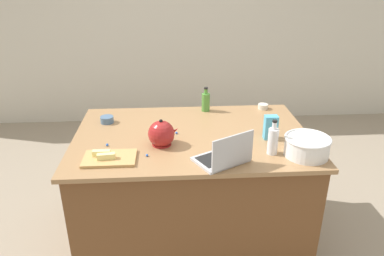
{
  "coord_description": "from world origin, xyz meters",
  "views": [
    {
      "loc": [
        -0.15,
        -2.38,
        2.02
      ],
      "look_at": [
        0.0,
        0.0,
        0.95
      ],
      "focal_mm": 34.3,
      "sensor_mm": 36.0,
      "label": 1
    }
  ],
  "objects_px": {
    "butter_stick_right": "(101,153)",
    "ramekin_small": "(107,120)",
    "mixing_bowl_large": "(307,146)",
    "cutting_board": "(110,158)",
    "bottle_vinegar": "(273,140)",
    "candy_bag": "(271,127)",
    "laptop": "(224,156)",
    "ramekin_medium": "(263,106)",
    "bottle_olive": "(206,102)",
    "butter_stick_left": "(106,156)",
    "kettle": "(162,134)"
  },
  "relations": [
    {
      "from": "kettle",
      "to": "butter_stick_right",
      "type": "bearing_deg",
      "value": -156.41
    },
    {
      "from": "butter_stick_right",
      "to": "candy_bag",
      "type": "bearing_deg",
      "value": 10.65
    },
    {
      "from": "bottle_olive",
      "to": "candy_bag",
      "type": "height_order",
      "value": "bottle_olive"
    },
    {
      "from": "bottle_olive",
      "to": "ramekin_medium",
      "type": "xyz_separation_m",
      "value": [
        0.49,
        0.01,
        -0.06
      ]
    },
    {
      "from": "laptop",
      "to": "mixing_bowl_large",
      "type": "bearing_deg",
      "value": 6.92
    },
    {
      "from": "laptop",
      "to": "bottle_olive",
      "type": "bearing_deg",
      "value": 91.77
    },
    {
      "from": "laptop",
      "to": "ramekin_small",
      "type": "height_order",
      "value": "laptop"
    },
    {
      "from": "ramekin_small",
      "to": "ramekin_medium",
      "type": "bearing_deg",
      "value": 9.54
    },
    {
      "from": "bottle_vinegar",
      "to": "candy_bag",
      "type": "xyz_separation_m",
      "value": [
        0.04,
        0.22,
        -0.01
      ]
    },
    {
      "from": "mixing_bowl_large",
      "to": "bottle_olive",
      "type": "xyz_separation_m",
      "value": [
        -0.56,
        0.82,
        0.01
      ]
    },
    {
      "from": "ramekin_medium",
      "to": "butter_stick_right",
      "type": "bearing_deg",
      "value": -147.32
    },
    {
      "from": "laptop",
      "to": "kettle",
      "type": "bearing_deg",
      "value": 144.4
    },
    {
      "from": "mixing_bowl_large",
      "to": "cutting_board",
      "type": "distance_m",
      "value": 1.24
    },
    {
      "from": "kettle",
      "to": "candy_bag",
      "type": "distance_m",
      "value": 0.75
    },
    {
      "from": "bottle_olive",
      "to": "butter_stick_left",
      "type": "relative_size",
      "value": 1.84
    },
    {
      "from": "bottle_olive",
      "to": "mixing_bowl_large",
      "type": "bearing_deg",
      "value": -55.5
    },
    {
      "from": "butter_stick_right",
      "to": "ramekin_medium",
      "type": "relative_size",
      "value": 1.32
    },
    {
      "from": "kettle",
      "to": "ramekin_medium",
      "type": "bearing_deg",
      "value": 36.23
    },
    {
      "from": "kettle",
      "to": "butter_stick_right",
      "type": "xyz_separation_m",
      "value": [
        -0.38,
        -0.16,
        -0.04
      ]
    },
    {
      "from": "bottle_vinegar",
      "to": "bottle_olive",
      "type": "distance_m",
      "value": 0.86
    },
    {
      "from": "cutting_board",
      "to": "candy_bag",
      "type": "relative_size",
      "value": 1.92
    },
    {
      "from": "laptop",
      "to": "mixing_bowl_large",
      "type": "distance_m",
      "value": 0.54
    },
    {
      "from": "laptop",
      "to": "bottle_olive",
      "type": "relative_size",
      "value": 1.87
    },
    {
      "from": "mixing_bowl_large",
      "to": "bottle_olive",
      "type": "relative_size",
      "value": 1.44
    },
    {
      "from": "mixing_bowl_large",
      "to": "candy_bag",
      "type": "xyz_separation_m",
      "value": [
        -0.17,
        0.26,
        0.02
      ]
    },
    {
      "from": "cutting_board",
      "to": "ramekin_medium",
      "type": "distance_m",
      "value": 1.42
    },
    {
      "from": "butter_stick_left",
      "to": "butter_stick_right",
      "type": "bearing_deg",
      "value": 128.53
    },
    {
      "from": "ramekin_small",
      "to": "laptop",
      "type": "bearing_deg",
      "value": -40.1
    },
    {
      "from": "mixing_bowl_large",
      "to": "cutting_board",
      "type": "relative_size",
      "value": 0.89
    },
    {
      "from": "cutting_board",
      "to": "ramekin_medium",
      "type": "height_order",
      "value": "ramekin_medium"
    },
    {
      "from": "laptop",
      "to": "butter_stick_left",
      "type": "distance_m",
      "value": 0.73
    },
    {
      "from": "ramekin_medium",
      "to": "butter_stick_left",
      "type": "bearing_deg",
      "value": -145.05
    },
    {
      "from": "kettle",
      "to": "butter_stick_right",
      "type": "height_order",
      "value": "kettle"
    },
    {
      "from": "butter_stick_left",
      "to": "candy_bag",
      "type": "bearing_deg",
      "value": 13.25
    },
    {
      "from": "butter_stick_left",
      "to": "ramekin_small",
      "type": "height_order",
      "value": "butter_stick_left"
    },
    {
      "from": "cutting_board",
      "to": "candy_bag",
      "type": "xyz_separation_m",
      "value": [
        1.08,
        0.23,
        0.08
      ]
    },
    {
      "from": "cutting_board",
      "to": "kettle",
      "type": "bearing_deg",
      "value": 29.97
    },
    {
      "from": "candy_bag",
      "to": "ramekin_medium",
      "type": "bearing_deg",
      "value": 80.91
    },
    {
      "from": "kettle",
      "to": "candy_bag",
      "type": "height_order",
      "value": "kettle"
    },
    {
      "from": "butter_stick_right",
      "to": "ramekin_small",
      "type": "relative_size",
      "value": 1.09
    },
    {
      "from": "bottle_vinegar",
      "to": "ramekin_small",
      "type": "relative_size",
      "value": 2.3
    },
    {
      "from": "kettle",
      "to": "butter_stick_left",
      "type": "distance_m",
      "value": 0.4
    },
    {
      "from": "bottle_vinegar",
      "to": "ramekin_small",
      "type": "distance_m",
      "value": 1.27
    },
    {
      "from": "butter_stick_left",
      "to": "ramekin_small",
      "type": "bearing_deg",
      "value": 97.8
    },
    {
      "from": "laptop",
      "to": "candy_bag",
      "type": "xyz_separation_m",
      "value": [
        0.37,
        0.32,
        0.04
      ]
    },
    {
      "from": "laptop",
      "to": "ramekin_small",
      "type": "xyz_separation_m",
      "value": [
        -0.81,
        0.68,
        -0.02
      ]
    },
    {
      "from": "laptop",
      "to": "ramekin_medium",
      "type": "height_order",
      "value": "laptop"
    },
    {
      "from": "mixing_bowl_large",
      "to": "ramekin_small",
      "type": "relative_size",
      "value": 2.89
    },
    {
      "from": "bottle_olive",
      "to": "butter_stick_right",
      "type": "relative_size",
      "value": 1.84
    },
    {
      "from": "mixing_bowl_large",
      "to": "cutting_board",
      "type": "height_order",
      "value": "mixing_bowl_large"
    }
  ]
}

